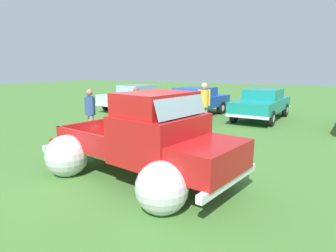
{
  "coord_description": "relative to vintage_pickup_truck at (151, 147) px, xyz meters",
  "views": [
    {
      "loc": [
        3.56,
        -5.08,
        2.39
      ],
      "look_at": [
        0.0,
        1.39,
        0.91
      ],
      "focal_mm": 30.93,
      "sensor_mm": 36.0,
      "label": 1
    }
  ],
  "objects": [
    {
      "name": "show_car_2",
      "position": [
        0.51,
        9.02,
        0.03
      ],
      "size": [
        2.06,
        4.71,
        1.43
      ],
      "rotation": [
        0.0,
        0.0,
        -1.63
      ],
      "color": "black",
      "rests_on": "ground"
    },
    {
      "name": "spectator_0",
      "position": [
        -3.34,
        4.25,
        0.19
      ],
      "size": [
        0.52,
        0.45,
        1.66
      ],
      "rotation": [
        0.0,
        0.0,
        4.29
      ],
      "color": "black",
      "rests_on": "ground"
    },
    {
      "name": "show_car_1",
      "position": [
        -2.71,
        8.33,
        0.03
      ],
      "size": [
        2.57,
        4.87,
        1.43
      ],
      "rotation": [
        0.0,
        0.0,
        -1.74
      ],
      "color": "black",
      "rests_on": "ground"
    },
    {
      "name": "spectator_2",
      "position": [
        -1.01,
        5.51,
        0.31
      ],
      "size": [
        0.48,
        0.48,
        1.84
      ],
      "rotation": [
        0.0,
        0.0,
        5.54
      ],
      "color": "gray",
      "rests_on": "ground"
    },
    {
      "name": "lane_cone_0",
      "position": [
        -1.14,
        2.72,
        -0.45
      ],
      "size": [
        0.36,
        0.36,
        0.63
      ],
      "color": "black",
      "rests_on": "ground"
    },
    {
      "name": "ground_plane",
      "position": [
        -0.38,
        0.07,
        -0.76
      ],
      "size": [
        80.0,
        80.0,
        0.0
      ],
      "primitive_type": "plane",
      "color": "#477A33"
    },
    {
      "name": "show_car_0",
      "position": [
        -6.61,
        8.8,
        0.03
      ],
      "size": [
        2.51,
        4.49,
        1.43
      ],
      "rotation": [
        0.0,
        0.0,
        -1.73
      ],
      "color": "black",
      "rests_on": "ground"
    },
    {
      "name": "vintage_pickup_truck",
      "position": [
        0.0,
        0.0,
        0.0
      ],
      "size": [
        4.87,
        3.36,
        1.96
      ],
      "rotation": [
        0.0,
        0.0,
        -0.17
      ],
      "color": "black",
      "rests_on": "ground"
    },
    {
      "name": "spectator_1",
      "position": [
        -3.83,
        2.24,
        0.22
      ],
      "size": [
        0.51,
        0.46,
        1.7
      ],
      "rotation": [
        0.0,
        0.0,
        1.06
      ],
      "color": "gray",
      "rests_on": "ground"
    }
  ]
}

